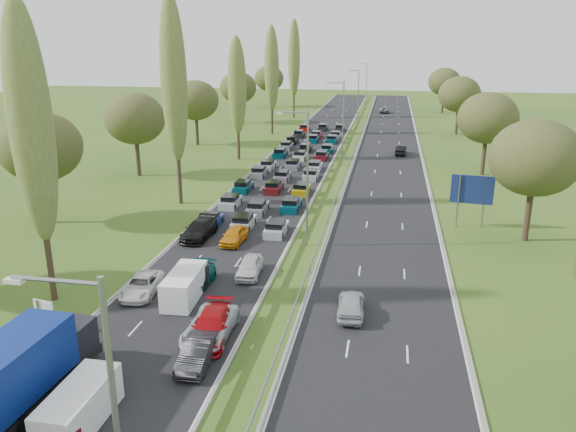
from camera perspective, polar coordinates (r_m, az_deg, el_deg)
The scene contains 25 objects.
ground at distance 85.73m, azimuth 5.60°, elevation 5.51°, with size 260.00×260.00×0.00m, color #36581B.
near_carriageway at distance 88.95m, azimuth 1.38°, elevation 6.02°, with size 10.50×215.00×0.04m, color black.
far_carriageway at distance 87.91m, azimuth 10.15°, elevation 5.62°, with size 10.50×215.00×0.04m, color black.
central_reservation at distance 88.06m, azimuth 5.75°, elevation 6.19°, with size 2.36×215.00×0.32m.
lamp_columns at distance 82.73m, azimuth 5.60°, elevation 9.30°, with size 0.18×140.18×12.00m.
poplar_row at distance 75.52m, azimuth -7.46°, elevation 13.34°, with size 2.80×127.80×22.44m.
woodland_left at distance 74.82m, azimuth -16.41°, elevation 9.13°, with size 8.00×166.00×11.10m.
woodland_right at distance 72.12m, azimuth 20.61°, elevation 8.45°, with size 8.00×153.00×11.10m.
traffic_queue_fill at distance 84.10m, azimuth 0.86°, elevation 5.67°, with size 9.01×68.69×0.80m.
near_car_2 at distance 42.03m, azimuth -14.63°, elevation -6.83°, with size 2.22×4.81×1.34m, color silver.
near_car_3 at distance 52.57m, azimuth -9.00°, elevation -1.37°, with size 2.23×5.50×1.59m, color black.
near_car_7 at distance 42.39m, azimuth -9.30°, elevation -6.22°, with size 1.96×4.82×1.40m, color #054C4A.
near_car_8 at distance 50.86m, azimuth -5.49°, elevation -1.96°, with size 1.72×4.28×1.46m, color orange.
near_car_9 at distance 32.95m, azimuth -9.13°, elevation -13.46°, with size 1.55×4.46×1.47m, color black.
near_car_10 at distance 35.39m, azimuth -7.94°, elevation -11.02°, with size 2.56×5.55×1.54m, color #B1B8BC.
near_car_11 at distance 35.32m, azimuth -7.80°, elevation -11.03°, with size 2.23×5.48×1.59m, color #AD0A10.
near_car_12 at distance 43.91m, azimuth -3.91°, elevation -5.13°, with size 1.71×4.24×1.45m, color silver.
far_car_0 at distance 38.02m, azimuth 6.42°, elevation -8.89°, with size 1.77×4.39×1.49m, color #A5A8AE.
far_car_1 at distance 92.33m, azimuth 11.41°, elevation 6.60°, with size 1.60×4.59×1.51m, color black.
far_car_2 at distance 146.86m, azimuth 9.73°, elevation 10.58°, with size 2.35×5.10×1.42m, color slate.
blue_lorry at distance 31.34m, azimuth -25.36°, elevation -14.01°, with size 2.65×9.54×4.03m.
white_van_front at distance 29.73m, azimuth -20.21°, elevation -17.51°, with size 1.98×5.06×2.03m.
white_van_rear at distance 40.58m, azimuth -10.36°, elevation -6.86°, with size 2.01×5.13×2.06m.
info_sign at distance 38.69m, azimuth -23.54°, elevation -8.85°, with size 1.49×0.39×2.10m.
direction_sign at distance 57.03m, azimuth 18.19°, elevation 2.34°, with size 3.98×0.63×5.20m.
Camera 1 is at (11.31, -3.64, 17.53)m, focal length 35.00 mm.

